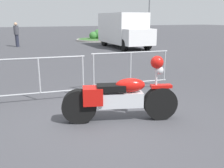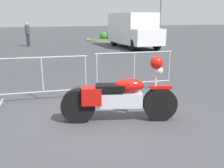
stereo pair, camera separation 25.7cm
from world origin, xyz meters
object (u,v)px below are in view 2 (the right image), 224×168
object	(u,v)px
motorcycle	(120,97)
pedestrian	(28,33)
crowd_barrier_near	(42,78)
delivery_van	(133,29)
crowd_barrier_far	(134,70)
street_lamp	(161,2)

from	to	relation	value
motorcycle	pedestrian	bearing A→B (deg)	110.74
crowd_barrier_near	delivery_van	world-z (taller)	delivery_van
crowd_barrier_far	street_lamp	distance (m)	22.13
street_lamp	motorcycle	bearing A→B (deg)	-123.51
delivery_van	pedestrian	world-z (taller)	delivery_van
street_lamp	pedestrian	bearing A→B (deg)	-159.69
crowd_barrier_near	street_lamp	distance (m)	23.57
street_lamp	crowd_barrier_near	bearing A→B (deg)	-128.61
crowd_barrier_far	motorcycle	bearing A→B (deg)	-123.18
motorcycle	crowd_barrier_far	size ratio (longest dim) A/B	1.00
motorcycle	delivery_van	xyz separation A→B (m)	(5.85, 11.50, 0.76)
crowd_barrier_far	street_lamp	bearing A→B (deg)	56.45
crowd_barrier_near	street_lamp	xyz separation A→B (m)	(14.58, 18.25, 3.16)
motorcycle	crowd_barrier_near	distance (m)	2.26
pedestrian	street_lamp	bearing A→B (deg)	107.99
delivery_van	pedestrian	size ratio (longest dim) A/B	2.98
crowd_barrier_near	delivery_van	distance (m)	11.95
crowd_barrier_far	delivery_van	size ratio (longest dim) A/B	0.44
crowd_barrier_far	delivery_van	world-z (taller)	delivery_van
street_lamp	crowd_barrier_far	bearing A→B (deg)	-123.55
pedestrian	motorcycle	bearing A→B (deg)	0.92
crowd_barrier_near	crowd_barrier_far	bearing A→B (deg)	0.00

